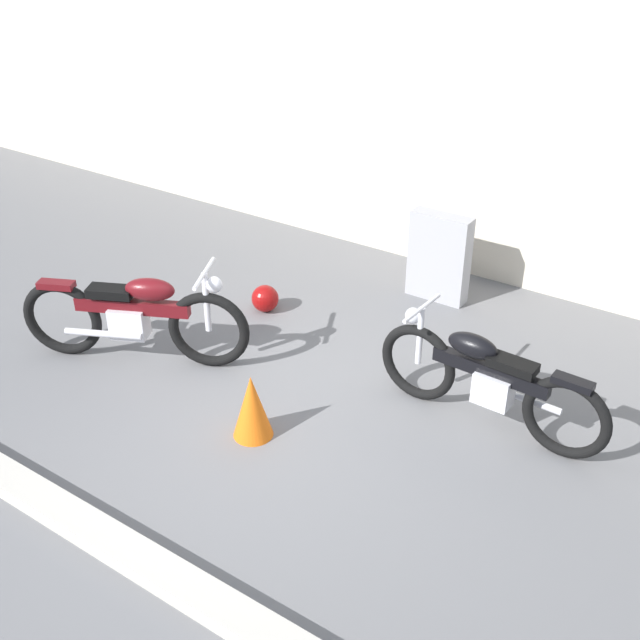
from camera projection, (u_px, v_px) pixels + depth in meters
ground_plane at (267, 428)px, 6.17m from camera, size 40.00×40.00×0.00m
building_wall at (476, 117)px, 7.93m from camera, size 18.00×0.30×3.40m
curb_strip at (118, 546)px, 5.00m from camera, size 18.00×0.24×0.12m
stone_marker at (439, 257)px, 7.87m from camera, size 0.63×0.20×0.93m
helmet at (265, 298)px, 7.79m from camera, size 0.28×0.28×0.28m
traffic_cone at (252, 406)px, 5.96m from camera, size 0.32×0.32×0.55m
motorcycle_maroon at (135, 316)px, 6.83m from camera, size 1.94×1.07×0.95m
motorcycle_black at (487, 380)px, 6.02m from camera, size 1.96×0.55×0.88m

